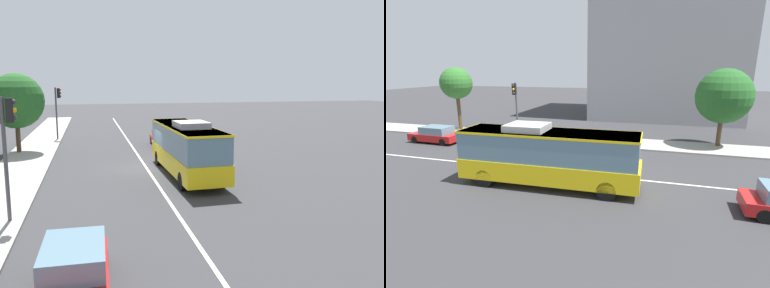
{
  "view_description": "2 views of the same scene",
  "coord_description": "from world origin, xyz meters",
  "views": [
    {
      "loc": [
        -26.56,
        3.58,
        5.77
      ],
      "look_at": [
        -3.43,
        -2.34,
        2.04
      ],
      "focal_mm": 37.51,
      "sensor_mm": 36.0,
      "label": 1
    },
    {
      "loc": [
        2.76,
        -16.01,
        6.37
      ],
      "look_at": [
        -1.48,
        -0.99,
        2.22
      ],
      "focal_mm": 26.47,
      "sensor_mm": 36.0,
      "label": 2
    }
  ],
  "objects": [
    {
      "name": "ground_plane",
      "position": [
        0.0,
        0.0,
        0.0
      ],
      "size": [
        160.0,
        160.0,
        0.0
      ],
      "primitive_type": "plane",
      "color": "#333335"
    },
    {
      "name": "sidewalk_kerb",
      "position": [
        0.0,
        8.15,
        0.07
      ],
      "size": [
        80.0,
        3.55,
        0.14
      ],
      "primitive_type": "cube",
      "color": "#9E9B93",
      "rests_on": "ground_plane"
    },
    {
      "name": "lane_centre_line",
      "position": [
        0.0,
        0.0,
        0.01
      ],
      "size": [
        76.0,
        0.16,
        0.01
      ],
      "primitive_type": "cube",
      "color": "silver",
      "rests_on": "ground_plane"
    },
    {
      "name": "transit_bus",
      "position": [
        -2.86,
        -2.11,
        1.81
      ],
      "size": [
        10.05,
        2.72,
        3.46
      ],
      "rotation": [
        0.0,
        0.0,
        0.02
      ],
      "color": "yellow",
      "rests_on": "ground_plane"
    },
    {
      "name": "sedan_red",
      "position": [
        8.89,
        -2.71,
        0.72
      ],
      "size": [
        4.57,
        1.97,
        1.46
      ],
      "rotation": [
        0.0,
        0.0,
        -0.04
      ],
      "color": "#B21919",
      "rests_on": "ground_plane"
    },
    {
      "name": "sedan_red_ahead",
      "position": [
        -16.07,
        4.14,
        0.72
      ],
      "size": [
        4.55,
        1.92,
        1.46
      ],
      "rotation": [
        0.0,
        0.0,
        3.12
      ],
      "color": "#B21919",
      "rests_on": "ground_plane"
    },
    {
      "name": "traffic_light_near_corner",
      "position": [
        -9.44,
        6.77,
        3.56
      ],
      "size": [
        0.33,
        0.62,
        5.2
      ],
      "rotation": [
        0.0,
        0.0,
        -1.53
      ],
      "color": "#47474C",
      "rests_on": "ground_plane"
    },
    {
      "name": "traffic_light_mid_block",
      "position": [
        14.95,
        6.59,
        3.56
      ],
      "size": [
        0.33,
        0.62,
        5.2
      ],
      "rotation": [
        0.0,
        0.0,
        -1.55
      ],
      "color": "#47474C",
      "rests_on": "ground_plane"
    },
    {
      "name": "street_tree_kerbside_left",
      "position": [
        7.81,
        9.22,
        4.24
      ],
      "size": [
        4.39,
        4.39,
        6.44
      ],
      "color": "#4C3823",
      "rests_on": "ground_plane"
    }
  ]
}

